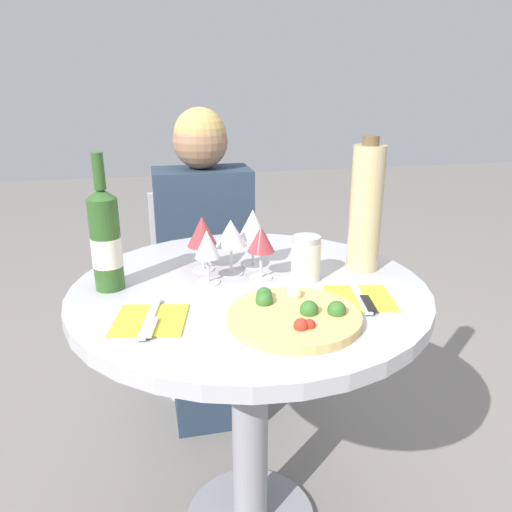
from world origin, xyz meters
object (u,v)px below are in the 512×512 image
object	(u,v)px
tall_carafe	(366,208)
seated_diner	(207,276)
dining_table	(250,339)
wine_bottle	(106,240)
chair_behind_diner	(204,295)
pizza_large	(294,315)

from	to	relation	value
tall_carafe	seated_diner	bearing A→B (deg)	118.60
dining_table	wine_bottle	distance (m)	0.44
dining_table	seated_diner	world-z (taller)	seated_diner
tall_carafe	wine_bottle	bearing A→B (deg)	179.11
chair_behind_diner	seated_diner	bearing A→B (deg)	90.00
dining_table	seated_diner	xyz separation A→B (m)	(-0.03, 0.68, -0.08)
dining_table	seated_diner	distance (m)	0.69
seated_diner	pizza_large	xyz separation A→B (m)	(0.08, -0.90, 0.25)
chair_behind_diner	tall_carafe	xyz separation A→B (m)	(0.35, -0.78, 0.55)
dining_table	pizza_large	bearing A→B (deg)	-76.73
pizza_large	tall_carafe	distance (m)	0.41
wine_bottle	seated_diner	bearing A→B (deg)	63.39
tall_carafe	pizza_large	bearing A→B (deg)	-135.98
seated_diner	wine_bottle	size ratio (longest dim) A/B	3.54
dining_table	tall_carafe	size ratio (longest dim) A/B	2.51
pizza_large	dining_table	bearing A→B (deg)	103.27
seated_diner	tall_carafe	distance (m)	0.83
seated_diner	pizza_large	size ratio (longest dim) A/B	4.11
tall_carafe	dining_table	bearing A→B (deg)	-172.23
chair_behind_diner	seated_diner	xyz separation A→B (m)	(-0.00, -0.14, 0.14)
chair_behind_diner	wine_bottle	xyz separation A→B (m)	(-0.31, -0.77, 0.50)
wine_bottle	tall_carafe	world-z (taller)	tall_carafe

